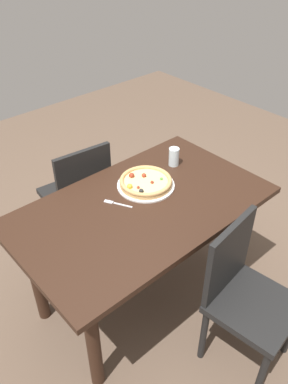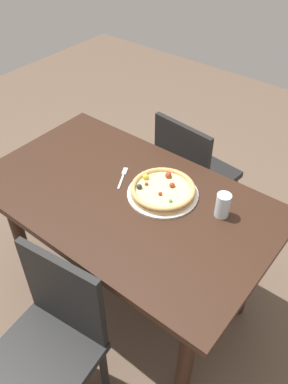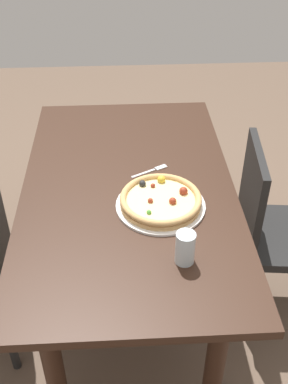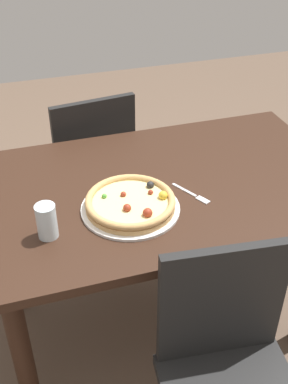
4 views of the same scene
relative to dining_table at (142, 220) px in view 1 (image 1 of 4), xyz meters
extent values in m
plane|color=brown|center=(0.00, 0.00, -0.63)|extent=(6.00, 6.00, 0.00)
cube|color=#331E14|center=(0.00, 0.00, 0.10)|extent=(1.40, 0.83, 0.03)
cylinder|color=#331E14|center=(-0.56, -0.28, -0.27)|extent=(0.07, 0.07, 0.70)
cylinder|color=#331E14|center=(0.56, -0.28, -0.27)|extent=(0.07, 0.07, 0.70)
cylinder|color=#331E14|center=(-0.56, 0.28, -0.27)|extent=(0.07, 0.07, 0.70)
cylinder|color=#331E14|center=(0.56, 0.28, -0.27)|extent=(0.07, 0.07, 0.70)
cylinder|color=black|center=(-0.01, -0.89, -0.43)|extent=(0.04, 0.04, 0.40)
cylinder|color=black|center=(0.29, -0.51, -0.43)|extent=(0.04, 0.04, 0.40)
cylinder|color=black|center=(-0.05, -0.55, -0.43)|extent=(0.04, 0.04, 0.40)
cube|color=black|center=(0.14, -0.70, -0.21)|extent=(0.45, 0.45, 0.04)
cube|color=black|center=(0.12, -0.51, 0.02)|extent=(0.38, 0.08, 0.42)
cylinder|color=black|center=(-0.16, 0.88, -0.43)|extent=(0.04, 0.04, 0.40)
cylinder|color=black|center=(0.17, 0.85, -0.43)|extent=(0.04, 0.04, 0.40)
cylinder|color=black|center=(-0.20, 0.54, -0.43)|extent=(0.04, 0.04, 0.40)
cylinder|color=black|center=(0.14, 0.51, -0.43)|extent=(0.04, 0.04, 0.40)
cube|color=black|center=(-0.01, 0.70, -0.21)|extent=(0.44, 0.44, 0.04)
cube|color=black|center=(-0.03, 0.51, 0.02)|extent=(0.38, 0.07, 0.42)
cylinder|color=white|center=(0.13, 0.12, 0.12)|extent=(0.33, 0.33, 0.01)
cylinder|color=tan|center=(0.13, 0.12, 0.13)|extent=(0.30, 0.30, 0.02)
cylinder|color=beige|center=(0.13, 0.12, 0.14)|extent=(0.26, 0.26, 0.01)
torus|color=tan|center=(0.13, 0.12, 0.15)|extent=(0.30, 0.30, 0.02)
sphere|color=#262626|center=(0.04, 0.05, 0.15)|extent=(0.03, 0.03, 0.03)
sphere|color=maroon|center=(0.10, 0.20, 0.16)|extent=(0.03, 0.03, 0.03)
sphere|color=gold|center=(0.02, 0.13, 0.16)|extent=(0.03, 0.03, 0.03)
sphere|color=maroon|center=(0.14, 0.08, 0.15)|extent=(0.02, 0.02, 0.02)
sphere|color=maroon|center=(0.15, 0.16, 0.15)|extent=(0.03, 0.03, 0.03)
sphere|color=maroon|center=(0.05, 0.09, 0.15)|extent=(0.02, 0.02, 0.02)
sphere|color=#4C9E38|center=(0.21, 0.07, 0.15)|extent=(0.02, 0.02, 0.02)
cube|color=silver|center=(-0.08, 0.06, 0.11)|extent=(0.06, 0.10, 0.00)
cube|color=silver|center=(-0.12, 0.14, 0.11)|extent=(0.04, 0.05, 0.00)
cylinder|color=silver|center=(0.41, 0.17, 0.17)|extent=(0.06, 0.06, 0.12)
camera|label=1|loc=(-1.09, -1.24, 1.42)|focal=36.27mm
camera|label=2|loc=(0.92, -1.01, 1.34)|focal=36.89mm
camera|label=3|loc=(1.48, -0.02, 1.22)|focal=44.00mm
camera|label=4|loc=(0.47, 1.36, 1.09)|focal=45.12mm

